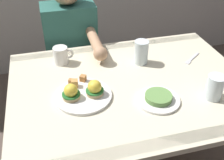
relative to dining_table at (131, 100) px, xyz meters
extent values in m
cube|color=beige|center=(0.00, 0.00, 0.09)|extent=(1.20, 0.90, 0.03)
cube|color=#3F7F51|center=(0.00, -0.40, 0.10)|extent=(1.20, 0.06, 0.00)
cube|color=#3F7F51|center=(0.00, 0.40, 0.10)|extent=(1.20, 0.06, 0.00)
cube|color=brown|center=(-0.55, 0.40, -0.28)|extent=(0.06, 0.06, 0.71)
cube|color=brown|center=(0.55, 0.40, -0.28)|extent=(0.06, 0.06, 0.71)
cylinder|color=white|center=(-0.25, -0.04, 0.11)|extent=(0.27, 0.27, 0.01)
cylinder|color=tan|center=(-0.31, -0.05, 0.13)|extent=(0.08, 0.08, 0.02)
cylinder|color=#236028|center=(-0.31, -0.05, 0.14)|extent=(0.08, 0.08, 0.01)
sphere|color=yellow|center=(-0.31, -0.05, 0.16)|extent=(0.06, 0.06, 0.06)
cylinder|color=tan|center=(-0.20, -0.05, 0.13)|extent=(0.08, 0.08, 0.02)
cylinder|color=#286B2D|center=(-0.20, -0.05, 0.14)|extent=(0.08, 0.08, 0.01)
sphere|color=yellow|center=(-0.20, -0.05, 0.16)|extent=(0.07, 0.07, 0.07)
cube|color=tan|center=(-0.28, 0.03, 0.14)|extent=(0.04, 0.04, 0.04)
cube|color=#B77A42|center=(-0.29, 0.06, 0.13)|extent=(0.03, 0.03, 0.03)
cube|color=#B77A42|center=(-0.23, 0.07, 0.14)|extent=(0.04, 0.04, 0.03)
cube|color=#B77A42|center=(-0.20, 0.01, 0.13)|extent=(0.04, 0.04, 0.03)
cylinder|color=white|center=(-0.32, 0.29, 0.15)|extent=(0.08, 0.08, 0.09)
cylinder|color=black|center=(-0.32, 0.29, 0.20)|extent=(0.07, 0.07, 0.01)
torus|color=white|center=(-0.27, 0.29, 0.16)|extent=(0.06, 0.01, 0.06)
cube|color=silver|center=(0.43, 0.15, 0.11)|extent=(0.10, 0.08, 0.00)
cube|color=silver|center=(0.37, 0.11, 0.11)|extent=(0.04, 0.04, 0.00)
cylinder|color=silver|center=(0.11, 0.18, 0.17)|extent=(0.08, 0.08, 0.13)
cylinder|color=silver|center=(0.11, 0.18, 0.15)|extent=(0.07, 0.07, 0.09)
cylinder|color=silver|center=(0.33, -0.20, 0.17)|extent=(0.08, 0.08, 0.12)
cylinder|color=silver|center=(0.33, -0.20, 0.14)|extent=(0.07, 0.07, 0.07)
cylinder|color=white|center=(0.08, -0.16, 0.11)|extent=(0.20, 0.20, 0.01)
cylinder|color=#66934C|center=(0.08, -0.16, 0.13)|extent=(0.12, 0.12, 0.02)
cylinder|color=#33333D|center=(-0.32, 0.53, -0.41)|extent=(0.11, 0.11, 0.45)
cylinder|color=#33333D|center=(-0.14, 0.53, -0.41)|extent=(0.11, 0.11, 0.45)
cube|color=#2D665B|center=(-0.23, 0.63, 0.07)|extent=(0.34, 0.20, 0.50)
cylinder|color=tan|center=(-0.11, 0.38, 0.17)|extent=(0.06, 0.30, 0.06)
sphere|color=tan|center=(-0.11, 0.23, 0.17)|extent=(0.08, 0.08, 0.08)
camera|label=1|loc=(-0.37, -1.04, 0.91)|focal=43.55mm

